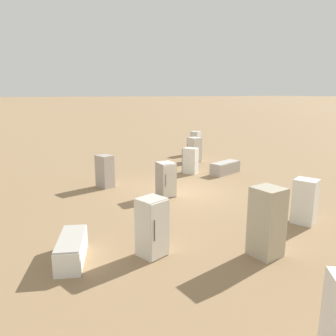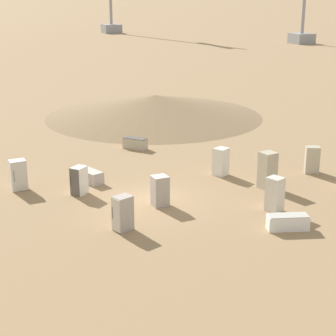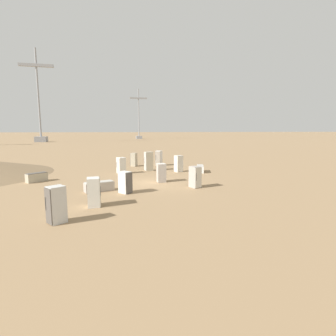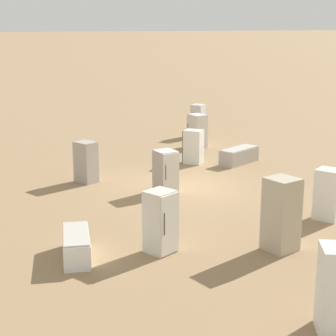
# 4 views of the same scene
# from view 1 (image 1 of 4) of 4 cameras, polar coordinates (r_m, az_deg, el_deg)

# --- Properties ---
(ground_plane) EXTENTS (1000.00, 1000.00, 0.00)m
(ground_plane) POSITION_cam_1_polar(r_m,az_deg,el_deg) (14.64, 1.74, -4.24)
(ground_plane) COLOR #937551
(discarded_fridge_1) EXTENTS (0.72, 0.83, 1.56)m
(discarded_fridge_1) POSITION_cam_1_polar(r_m,az_deg,el_deg) (21.15, 4.58, 3.21)
(discarded_fridge_1) COLOR silver
(discarded_fridge_1) RESTS_ON ground_plane
(discarded_fridge_2) EXTENTS (0.85, 0.83, 1.91)m
(discarded_fridge_2) POSITION_cam_1_polar(r_m,az_deg,el_deg) (9.22, 16.87, -8.98)
(discarded_fridge_2) COLOR #B2A88E
(discarded_fridge_2) RESTS_ON ground_plane
(discarded_fridge_3) EXTENTS (0.92, 0.88, 1.65)m
(discarded_fridge_3) POSITION_cam_1_polar(r_m,az_deg,el_deg) (23.83, 4.81, 4.41)
(discarded_fridge_3) COLOR silver
(discarded_fridge_3) RESTS_ON ground_plane
(discarded_fridge_5) EXTENTS (2.03, 1.27, 0.65)m
(discarded_fridge_5) POSITION_cam_1_polar(r_m,az_deg,el_deg) (18.23, 9.93, 0.04)
(discarded_fridge_5) COLOR #A89E93
(discarded_fridge_5) RESTS_ON ground_plane
(discarded_fridge_6) EXTENTS (0.84, 0.84, 1.61)m
(discarded_fridge_6) POSITION_cam_1_polar(r_m,az_deg,el_deg) (8.90, -2.79, -10.26)
(discarded_fridge_6) COLOR beige
(discarded_fridge_6) RESTS_ON ground_plane
(discarded_fridge_7) EXTENTS (0.67, 0.78, 1.46)m
(discarded_fridge_7) POSITION_cam_1_polar(r_m,az_deg,el_deg) (13.93, -0.36, -1.99)
(discarded_fridge_7) COLOR #A89E93
(discarded_fridge_7) RESTS_ON ground_plane
(discarded_fridge_8) EXTENTS (0.90, 0.92, 1.52)m
(discarded_fridge_8) POSITION_cam_1_polar(r_m,az_deg,el_deg) (11.98, 22.76, -5.36)
(discarded_fridge_8) COLOR silver
(discarded_fridge_8) RESTS_ON ground_plane
(discarded_fridge_9) EXTENTS (1.17, 1.86, 0.66)m
(discarded_fridge_9) POSITION_cam_1_polar(r_m,az_deg,el_deg) (9.16, -16.44, -13.39)
(discarded_fridge_9) COLOR white
(discarded_fridge_9) RESTS_ON ground_plane
(discarded_fridge_10) EXTENTS (0.91, 0.95, 1.41)m
(discarded_fridge_10) POSITION_cam_1_polar(r_m,az_deg,el_deg) (17.99, 3.89, 1.29)
(discarded_fridge_10) COLOR silver
(discarded_fridge_10) RESTS_ON ground_plane
(discarded_fridge_11) EXTENTS (0.79, 0.92, 1.51)m
(discarded_fridge_11) POSITION_cam_1_polar(r_m,az_deg,el_deg) (15.55, -10.97, -0.56)
(discarded_fridge_11) COLOR #A89E93
(discarded_fridge_11) RESTS_ON ground_plane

